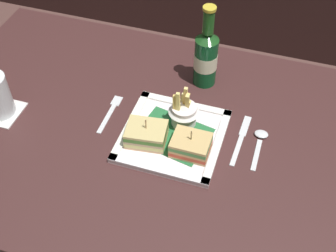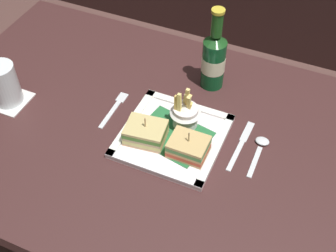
{
  "view_description": "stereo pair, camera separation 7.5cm",
  "coord_description": "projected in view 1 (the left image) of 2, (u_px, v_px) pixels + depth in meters",
  "views": [
    {
      "loc": [
        0.24,
        -0.71,
        1.62
      ],
      "look_at": [
        0.01,
        -0.0,
        0.8
      ],
      "focal_mm": 48.03,
      "sensor_mm": 36.0,
      "label": 1
    },
    {
      "loc": [
        0.31,
        -0.69,
        1.62
      ],
      "look_at": [
        0.01,
        -0.0,
        0.8
      ],
      "focal_mm": 48.03,
      "sensor_mm": 36.0,
      "label": 2
    }
  ],
  "objects": [
    {
      "name": "dining_table",
      "position": [
        164.0,
        159.0,
        1.21
      ],
      "size": [
        1.31,
        0.8,
        0.76
      ],
      "color": "#3E2221",
      "rests_on": "ground_plane"
    },
    {
      "name": "square_plate",
      "position": [
        173.0,
        136.0,
        1.13
      ],
      "size": [
        0.25,
        0.25,
        0.02
      ],
      "color": "white",
      "rests_on": "dining_table"
    },
    {
      "name": "sandwich_half_left",
      "position": [
        146.0,
        134.0,
        1.1
      ],
      "size": [
        0.11,
        0.09,
        0.07
      ],
      "color": "tan",
      "rests_on": "square_plate"
    },
    {
      "name": "sandwich_half_right",
      "position": [
        191.0,
        145.0,
        1.08
      ],
      "size": [
        0.09,
        0.07,
        0.07
      ],
      "color": "tan",
      "rests_on": "square_plate"
    },
    {
      "name": "fries_cup",
      "position": [
        184.0,
        111.0,
        1.12
      ],
      "size": [
        0.08,
        0.08,
        0.11
      ],
      "color": "white",
      "rests_on": "square_plate"
    },
    {
      "name": "beer_bottle",
      "position": [
        206.0,
        56.0,
        1.21
      ],
      "size": [
        0.06,
        0.06,
        0.24
      ],
      "color": "#0E4A23",
      "rests_on": "dining_table"
    },
    {
      "name": "drink_coaster",
      "position": [
        2.0,
        112.0,
        1.19
      ],
      "size": [
        0.1,
        0.1,
        0.0
      ],
      "primitive_type": "cube",
      "color": "silver",
      "rests_on": "dining_table"
    },
    {
      "name": "fork",
      "position": [
        111.0,
        112.0,
        1.19
      ],
      "size": [
        0.02,
        0.14,
        0.0
      ],
      "color": "silver",
      "rests_on": "dining_table"
    },
    {
      "name": "knife",
      "position": [
        241.0,
        138.0,
        1.13
      ],
      "size": [
        0.02,
        0.17,
        0.0
      ],
      "color": "silver",
      "rests_on": "dining_table"
    },
    {
      "name": "spoon",
      "position": [
        260.0,
        140.0,
        1.12
      ],
      "size": [
        0.04,
        0.13,
        0.01
      ],
      "color": "silver",
      "rests_on": "dining_table"
    }
  ]
}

